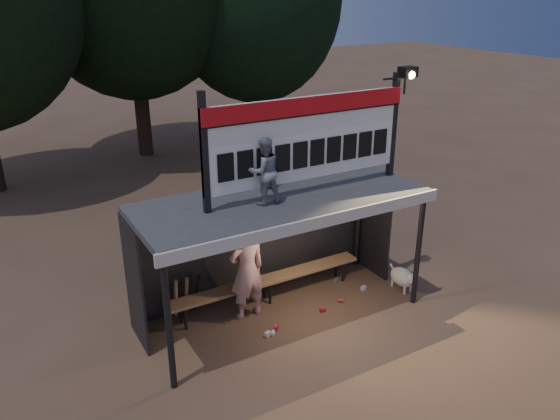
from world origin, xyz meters
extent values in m
plane|color=#4E3627|center=(0.00, 0.00, 0.00)|extent=(80.00, 80.00, 0.00)
imported|color=silver|center=(-0.55, 0.27, 0.95)|extent=(0.72, 0.49, 1.89)
imported|color=gray|center=(-0.39, -0.11, 2.88)|extent=(0.56, 0.45, 1.11)
imported|color=#AD281A|center=(0.04, 0.57, 2.79)|extent=(0.52, 0.40, 0.93)
cube|color=#38383A|center=(0.00, 0.00, 2.26)|extent=(5.00, 2.00, 0.12)
cube|color=beige|center=(0.00, -1.02, 2.22)|extent=(5.10, 0.06, 0.20)
cylinder|color=black|center=(-2.40, -0.90, 1.10)|extent=(0.10, 0.10, 2.20)
cylinder|color=black|center=(2.40, -0.90, 1.10)|extent=(0.10, 0.10, 2.20)
cylinder|color=black|center=(-2.40, 0.90, 1.10)|extent=(0.10, 0.10, 2.20)
cylinder|color=black|center=(2.40, 0.90, 1.10)|extent=(0.10, 0.10, 2.20)
cube|color=black|center=(0.00, 1.00, 1.10)|extent=(5.00, 0.04, 2.20)
cube|color=black|center=(-2.50, 0.50, 1.10)|extent=(0.04, 1.00, 2.20)
cube|color=black|center=(2.50, 0.50, 1.10)|extent=(0.04, 1.00, 2.20)
cylinder|color=black|center=(0.00, 1.00, 2.15)|extent=(5.00, 0.06, 0.06)
cube|color=black|center=(-1.35, 0.00, 3.27)|extent=(0.10, 0.10, 1.90)
cube|color=black|center=(2.35, 0.00, 3.27)|extent=(0.10, 0.10, 1.90)
cube|color=white|center=(0.50, 0.00, 3.27)|extent=(3.80, 0.08, 1.40)
cube|color=red|center=(0.50, -0.05, 3.83)|extent=(3.80, 0.04, 0.28)
cube|color=black|center=(0.50, -0.06, 3.68)|extent=(3.80, 0.02, 0.03)
cube|color=black|center=(-1.03, -0.05, 3.02)|extent=(0.27, 0.03, 0.45)
cube|color=black|center=(-0.69, -0.05, 3.02)|extent=(0.27, 0.03, 0.45)
cube|color=black|center=(-0.35, -0.05, 3.02)|extent=(0.27, 0.03, 0.45)
cube|color=black|center=(-0.01, -0.05, 3.02)|extent=(0.27, 0.03, 0.45)
cube|color=black|center=(0.33, -0.05, 3.02)|extent=(0.27, 0.03, 0.45)
cube|color=black|center=(0.67, -0.05, 3.02)|extent=(0.27, 0.03, 0.45)
cube|color=black|center=(1.01, -0.05, 3.02)|extent=(0.27, 0.03, 0.45)
cube|color=black|center=(1.35, -0.05, 3.02)|extent=(0.27, 0.03, 0.45)
cube|color=black|center=(1.69, -0.05, 3.02)|extent=(0.27, 0.03, 0.45)
cube|color=black|center=(2.03, -0.05, 3.02)|extent=(0.27, 0.03, 0.45)
cylinder|color=black|center=(2.30, 0.00, 4.12)|extent=(0.50, 0.04, 0.04)
cylinder|color=black|center=(2.55, 0.00, 3.97)|extent=(0.04, 0.04, 0.30)
cube|color=black|center=(2.55, -0.05, 4.22)|extent=(0.30, 0.22, 0.18)
sphere|color=#FFD88C|center=(2.55, -0.14, 4.18)|extent=(0.14, 0.14, 0.14)
cube|color=#936B45|center=(0.00, 0.55, 0.45)|extent=(4.00, 0.35, 0.06)
cylinder|color=black|center=(-1.70, 0.43, 0.23)|extent=(0.05, 0.05, 0.45)
cylinder|color=black|center=(-1.70, 0.67, 0.23)|extent=(0.05, 0.05, 0.45)
cylinder|color=black|center=(0.00, 0.43, 0.23)|extent=(0.05, 0.05, 0.45)
cylinder|color=black|center=(0.00, 0.67, 0.23)|extent=(0.05, 0.05, 0.45)
cylinder|color=black|center=(1.70, 0.43, 0.23)|extent=(0.05, 0.05, 0.45)
cylinder|color=black|center=(1.70, 0.67, 0.23)|extent=(0.05, 0.05, 0.45)
cylinder|color=black|center=(1.00, 11.50, 2.09)|extent=(0.50, 0.50, 4.18)
cylinder|color=#2F1E15|center=(5.00, 10.50, 1.76)|extent=(0.50, 0.50, 3.52)
ellipsoid|color=black|center=(5.00, 10.50, 5.20)|extent=(6.08, 6.08, 7.04)
ellipsoid|color=silver|center=(2.54, -0.41, 0.27)|extent=(0.36, 0.58, 0.36)
sphere|color=white|center=(2.54, -0.69, 0.36)|extent=(0.22, 0.22, 0.22)
cone|color=beige|center=(2.54, -0.79, 0.34)|extent=(0.10, 0.10, 0.10)
cone|color=beige|center=(2.49, -0.71, 0.46)|extent=(0.06, 0.06, 0.07)
cone|color=beige|center=(2.59, -0.71, 0.46)|extent=(0.06, 0.06, 0.07)
cylinder|color=beige|center=(2.46, -0.59, 0.09)|extent=(0.05, 0.05, 0.18)
cylinder|color=silver|center=(2.62, -0.59, 0.09)|extent=(0.05, 0.05, 0.18)
cylinder|color=beige|center=(2.46, -0.23, 0.09)|extent=(0.05, 0.05, 0.18)
cylinder|color=beige|center=(2.62, -0.23, 0.09)|extent=(0.05, 0.05, 0.18)
cylinder|color=beige|center=(2.54, -0.11, 0.34)|extent=(0.04, 0.16, 0.14)
cylinder|color=#A5814D|center=(-1.72, 0.82, 0.43)|extent=(0.08, 0.27, 0.84)
cylinder|color=olive|center=(-1.52, 0.82, 0.43)|extent=(0.08, 0.30, 0.83)
cylinder|color=black|center=(-1.32, 0.82, 0.43)|extent=(0.09, 0.33, 0.83)
cube|color=#AB1F1D|center=(0.71, -0.31, 0.04)|extent=(0.10, 0.07, 0.08)
cylinder|color=silver|center=(1.60, 0.50, 0.04)|extent=(0.14, 0.12, 0.07)
cube|color=silver|center=(-0.55, -0.47, 0.04)|extent=(0.12, 0.10, 0.08)
cylinder|color=red|center=(1.19, -0.21, 0.04)|extent=(0.14, 0.12, 0.07)
cube|color=#B7B8BC|center=(1.86, -0.07, 0.04)|extent=(0.11, 0.08, 0.08)
cylinder|color=beige|center=(-0.45, -0.49, 0.04)|extent=(0.12, 0.14, 0.07)
cube|color=red|center=(-0.33, -0.38, 0.04)|extent=(0.12, 0.12, 0.08)
camera|label=1|loc=(-4.32, -7.45, 5.61)|focal=35.00mm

